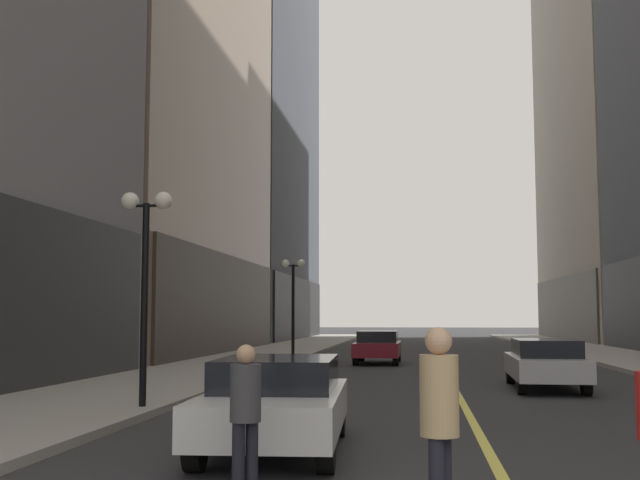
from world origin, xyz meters
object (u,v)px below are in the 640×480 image
car_white (277,400)px  street_lamp_left_far (293,286)px  car_silver (545,362)px  pedestrian_with_orange_bag (246,407)px  car_maroon (378,346)px  street_lamp_left_near (146,250)px  pedestrian_in_tan_trench (440,414)px

car_white → street_lamp_left_far: size_ratio=1.01×
car_silver → pedestrian_with_orange_bag: size_ratio=2.97×
car_maroon → street_lamp_left_near: size_ratio=0.94×
car_white → pedestrian_with_orange_bag: 2.84m
car_white → pedestrian_in_tan_trench: 4.90m
pedestrian_in_tan_trench → street_lamp_left_near: street_lamp_left_near is taller
car_maroon → street_lamp_left_near: bearing=-102.3°
car_white → pedestrian_in_tan_trench: (2.20, -4.36, 0.35)m
pedestrian_in_tan_trench → car_maroon: bearing=93.9°
car_silver → street_lamp_left_near: bearing=-143.9°
pedestrian_in_tan_trench → street_lamp_left_far: street_lamp_left_far is taller
pedestrian_with_orange_bag → street_lamp_left_near: size_ratio=0.36×
street_lamp_left_far → car_maroon: bearing=-26.7°
car_maroon → street_lamp_left_far: street_lamp_left_far is taller
car_white → car_maroon: 21.48m
car_maroon → pedestrian_in_tan_trench: 25.90m
pedestrian_with_orange_bag → street_lamp_left_near: (-3.55, 6.83, 2.32)m
pedestrian_in_tan_trench → street_lamp_left_near: 10.29m
street_lamp_left_near → street_lamp_left_far: bearing=90.0°
car_silver → car_maroon: bearing=114.1°
pedestrian_in_tan_trench → street_lamp_left_far: 28.40m
car_white → pedestrian_with_orange_bag: pedestrian_with_orange_bag is taller
car_silver → car_maroon: 12.14m
pedestrian_in_tan_trench → car_silver: bearing=77.9°
car_silver → car_white: bearing=-117.3°
pedestrian_with_orange_bag → pedestrian_in_tan_trench: 2.56m
car_maroon → pedestrian_with_orange_bag: bearing=-90.6°
pedestrian_in_tan_trench → street_lamp_left_near: size_ratio=0.41×
street_lamp_left_near → street_lamp_left_far: same height
car_white → street_lamp_left_near: size_ratio=1.01×
car_maroon → street_lamp_left_near: street_lamp_left_near is taller
pedestrian_with_orange_bag → street_lamp_left_far: bearing=97.7°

